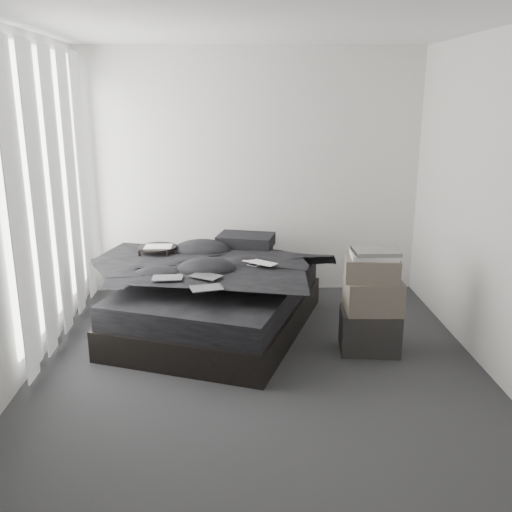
{
  "coord_description": "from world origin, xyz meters",
  "views": [
    {
      "loc": [
        -0.17,
        -4.01,
        2.11
      ],
      "look_at": [
        0.0,
        0.8,
        0.75
      ],
      "focal_mm": 40.0,
      "sensor_mm": 36.0,
      "label": 1
    }
  ],
  "objects_px": {
    "bed": "(218,315)",
    "box_lower": "(370,330)",
    "side_stand": "(159,280)",
    "laptop": "(257,257)"
  },
  "relations": [
    {
      "from": "bed",
      "to": "box_lower",
      "type": "distance_m",
      "value": 1.4
    },
    {
      "from": "side_stand",
      "to": "laptop",
      "type": "bearing_deg",
      "value": -28.68
    },
    {
      "from": "box_lower",
      "to": "bed",
      "type": "bearing_deg",
      "value": 158.67
    },
    {
      "from": "laptop",
      "to": "bed",
      "type": "bearing_deg",
      "value": -154.5
    },
    {
      "from": "bed",
      "to": "side_stand",
      "type": "xyz_separation_m",
      "value": [
        -0.59,
        0.44,
        0.21
      ]
    },
    {
      "from": "bed",
      "to": "side_stand",
      "type": "height_order",
      "value": "side_stand"
    },
    {
      "from": "bed",
      "to": "laptop",
      "type": "distance_m",
      "value": 0.69
    },
    {
      "from": "bed",
      "to": "side_stand",
      "type": "distance_m",
      "value": 0.77
    },
    {
      "from": "side_stand",
      "to": "box_lower",
      "type": "distance_m",
      "value": 2.13
    },
    {
      "from": "side_stand",
      "to": "box_lower",
      "type": "relative_size",
      "value": 1.39
    }
  ]
}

